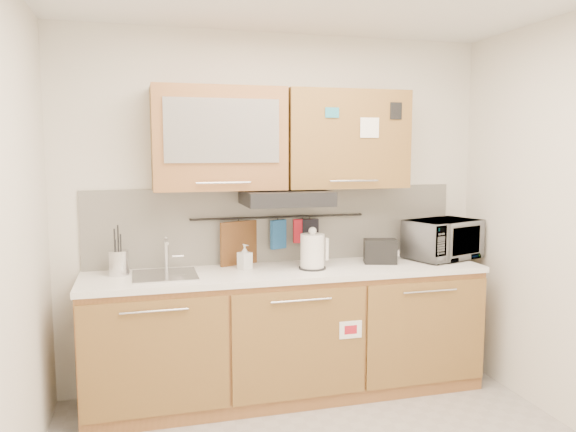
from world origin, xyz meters
TOP-DOWN VIEW (x-y plane):
  - wall_back at (0.00, 1.50)m, footprint 3.20×0.00m
  - base_cabinet at (0.00, 1.19)m, footprint 2.80×0.64m
  - countertop at (0.00, 1.19)m, footprint 2.82×0.62m
  - backsplash at (0.00, 1.49)m, footprint 2.80×0.02m
  - upper_cabinets at (-0.00, 1.32)m, footprint 1.82×0.37m
  - range_hood at (0.00, 1.25)m, footprint 0.60×0.46m
  - sink at (-0.85, 1.21)m, footprint 0.42×0.40m
  - utensil_rail at (0.00, 1.45)m, footprint 1.30×0.02m
  - utensil_crock at (-1.14, 1.30)m, footprint 0.16×0.16m
  - kettle at (0.17, 1.16)m, footprint 0.22×0.19m
  - toaster at (0.71, 1.22)m, footprint 0.27×0.20m
  - microwave at (1.25, 1.26)m, footprint 0.63×0.53m
  - soap_bottle at (-0.30, 1.27)m, footprint 0.11×0.11m
  - cutting_board at (-0.31, 1.44)m, footprint 0.29×0.13m
  - oven_mitt at (-0.01, 1.44)m, footprint 0.13×0.08m
  - dark_pouch at (0.24, 1.44)m, footprint 0.13×0.04m
  - pot_holder at (0.18, 1.44)m, footprint 0.15×0.04m

SIDE VIEW (x-z plane):
  - base_cabinet at x=0.00m, z-range -0.03..0.85m
  - countertop at x=0.00m, z-range 0.88..0.92m
  - sink at x=-0.85m, z-range 0.79..1.05m
  - utensil_crock at x=-1.14m, z-range 0.84..1.17m
  - soap_bottle at x=-0.30m, z-range 0.92..1.10m
  - toaster at x=0.71m, z-range 0.92..1.10m
  - kettle at x=0.17m, z-range 0.89..1.19m
  - cutting_board at x=-0.31m, z-range 0.87..1.24m
  - microwave at x=1.25m, z-range 0.92..1.22m
  - oven_mitt at x=-0.01m, z-range 1.03..1.24m
  - dark_pouch at x=0.24m, z-range 1.04..1.24m
  - pot_holder at x=0.18m, z-range 1.06..1.24m
  - backsplash at x=0.00m, z-range 0.92..1.48m
  - utensil_rail at x=0.00m, z-range 1.25..1.27m
  - wall_back at x=0.00m, z-range -0.30..2.90m
  - range_hood at x=0.00m, z-range 1.37..1.47m
  - upper_cabinets at x=0.00m, z-range 1.48..2.18m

